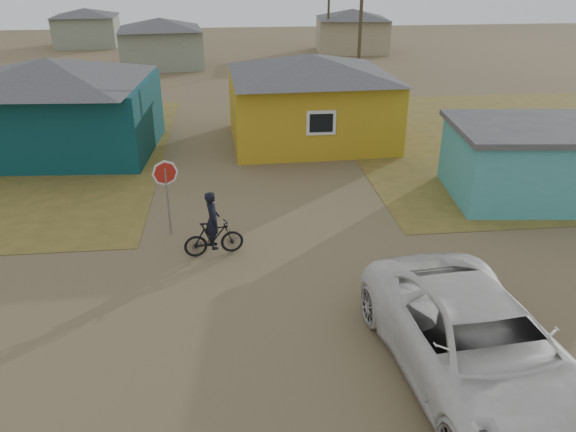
% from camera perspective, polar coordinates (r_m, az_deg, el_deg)
% --- Properties ---
extents(ground, '(120.00, 120.00, 0.00)m').
position_cam_1_polar(ground, '(13.32, 0.17, -10.58)').
color(ground, brown).
extents(grass_ne, '(20.00, 18.00, 0.00)m').
position_cam_1_polar(grass_ne, '(29.27, 25.59, 7.13)').
color(grass_ne, olive).
rests_on(grass_ne, ground).
extents(house_teal, '(8.93, 7.08, 4.00)m').
position_cam_1_polar(house_teal, '(25.98, -22.73, 10.37)').
color(house_teal, '#0A3539').
rests_on(house_teal, ground).
extents(house_yellow, '(7.72, 6.76, 3.90)m').
position_cam_1_polar(house_yellow, '(25.71, 2.29, 11.99)').
color(house_yellow, '#BC941C').
rests_on(house_yellow, ground).
extents(shed_turquoise, '(6.71, 4.93, 2.60)m').
position_cam_1_polar(shed_turquoise, '(21.33, 24.41, 5.10)').
color(shed_turquoise, teal).
rests_on(shed_turquoise, ground).
extents(house_pale_west, '(7.04, 6.15, 3.60)m').
position_cam_1_polar(house_pale_west, '(45.42, -12.78, 16.87)').
color(house_pale_west, gray).
rests_on(house_pale_west, ground).
extents(house_beige_east, '(6.95, 6.05, 3.60)m').
position_cam_1_polar(house_beige_east, '(52.34, 6.52, 18.29)').
color(house_beige_east, gray).
rests_on(house_beige_east, ground).
extents(house_pale_north, '(6.28, 5.81, 3.40)m').
position_cam_1_polar(house_pale_north, '(58.51, -19.78, 17.65)').
color(house_pale_north, gray).
rests_on(house_pale_north, ground).
extents(utility_pole_near, '(1.40, 0.20, 8.00)m').
position_cam_1_polar(utility_pole_near, '(33.87, 7.36, 18.60)').
color(utility_pole_near, '#433A28').
rests_on(utility_pole_near, ground).
extents(utility_pole_far, '(1.40, 0.20, 8.00)m').
position_cam_1_polar(utility_pole_far, '(49.69, 4.16, 20.67)').
color(utility_pole_far, '#433A28').
rests_on(utility_pole_far, ground).
extents(stop_sign, '(0.78, 0.09, 2.37)m').
position_cam_1_polar(stop_sign, '(16.89, -12.30, 3.56)').
color(stop_sign, gray).
rests_on(stop_sign, ground).
extents(cyclist, '(1.75, 0.77, 1.92)m').
position_cam_1_polar(cyclist, '(15.88, -7.59, -1.64)').
color(cyclist, black).
rests_on(cyclist, ground).
extents(vehicle, '(3.53, 6.70, 1.80)m').
position_cam_1_polar(vehicle, '(11.68, 18.86, -12.48)').
color(vehicle, silver).
rests_on(vehicle, ground).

